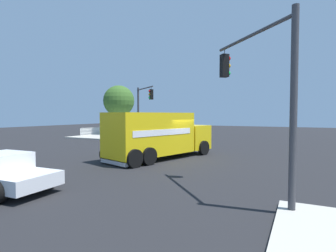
{
  "coord_description": "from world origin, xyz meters",
  "views": [
    {
      "loc": [
        15.95,
        7.56,
        2.84
      ],
      "look_at": [
        0.08,
        -0.43,
        2.07
      ],
      "focal_mm": 28.58,
      "sensor_mm": 36.0,
      "label": 1
    }
  ],
  "objects_px": {
    "traffic_light_secondary": "(262,82)",
    "shade_tree_near": "(119,101)",
    "pedestrian_near_corner": "(126,128)",
    "traffic_light_primary": "(143,105)",
    "delivery_truck": "(158,135)"
  },
  "relations": [
    {
      "from": "delivery_truck",
      "to": "shade_tree_near",
      "type": "bearing_deg",
      "value": -135.82
    },
    {
      "from": "delivery_truck",
      "to": "traffic_light_primary",
      "type": "xyz_separation_m",
      "value": [
        -8.08,
        -6.27,
        2.27
      ]
    },
    {
      "from": "traffic_light_primary",
      "to": "traffic_light_secondary",
      "type": "xyz_separation_m",
      "value": [
        13.78,
        13.31,
        0.13
      ]
    },
    {
      "from": "traffic_light_secondary",
      "to": "shade_tree_near",
      "type": "distance_m",
      "value": 29.19
    },
    {
      "from": "shade_tree_near",
      "to": "traffic_light_secondary",
      "type": "bearing_deg",
      "value": 46.3
    },
    {
      "from": "shade_tree_near",
      "to": "delivery_truck",
      "type": "bearing_deg",
      "value": 44.18
    },
    {
      "from": "pedestrian_near_corner",
      "to": "shade_tree_near",
      "type": "distance_m",
      "value": 4.67
    },
    {
      "from": "traffic_light_secondary",
      "to": "pedestrian_near_corner",
      "type": "height_order",
      "value": "traffic_light_secondary"
    },
    {
      "from": "traffic_light_secondary",
      "to": "shade_tree_near",
      "type": "height_order",
      "value": "shade_tree_near"
    },
    {
      "from": "pedestrian_near_corner",
      "to": "traffic_light_primary",
      "type": "bearing_deg",
      "value": 49.31
    },
    {
      "from": "traffic_light_secondary",
      "to": "traffic_light_primary",
      "type": "bearing_deg",
      "value": -135.98
    },
    {
      "from": "delivery_truck",
      "to": "traffic_light_secondary",
      "type": "height_order",
      "value": "traffic_light_secondary"
    },
    {
      "from": "pedestrian_near_corner",
      "to": "shade_tree_near",
      "type": "height_order",
      "value": "shade_tree_near"
    },
    {
      "from": "delivery_truck",
      "to": "traffic_light_primary",
      "type": "relative_size",
      "value": 1.47
    },
    {
      "from": "shade_tree_near",
      "to": "traffic_light_primary",
      "type": "bearing_deg",
      "value": 50.66
    }
  ]
}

